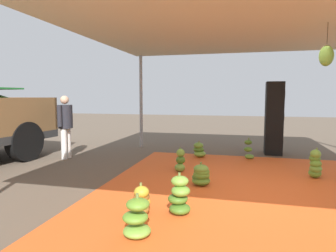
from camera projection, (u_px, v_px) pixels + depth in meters
name	position (u px, v px, depth m)	size (l,w,h in m)	color
ground_plane	(92.00, 180.00, 5.75)	(40.00, 40.00, 0.00)	brown
tarp_orange	(251.00, 192.00, 5.03)	(6.07, 5.27, 0.01)	#E05B23
tent_canopy	(262.00, 18.00, 4.71)	(8.00, 7.00, 2.97)	#9EA0A5
banana_bunch_0	(141.00, 201.00, 4.04)	(0.34, 0.32, 0.44)	#996628
banana_bunch_1	(137.00, 219.00, 3.38)	(0.38, 0.39, 0.52)	#75A83D
banana_bunch_2	(315.00, 165.00, 5.84)	(0.31, 0.31, 0.61)	#60932D
banana_bunch_3	(199.00, 150.00, 7.90)	(0.41, 0.43, 0.43)	#75A83D
banana_bunch_4	(180.00, 161.00, 6.34)	(0.32, 0.30, 0.53)	#75A83D
banana_bunch_5	(201.00, 175.00, 5.38)	(0.47, 0.47, 0.43)	#60932D
banana_bunch_7	(249.00, 150.00, 7.63)	(0.30, 0.31, 0.56)	#6B9E38
banana_bunch_8	(179.00, 196.00, 4.06)	(0.36, 0.36, 0.58)	#477523
worker_0	(65.00, 122.00, 7.65)	(0.60, 0.37, 1.65)	silver
speaker_stack	(274.00, 118.00, 8.25)	(0.60, 0.49, 2.04)	black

